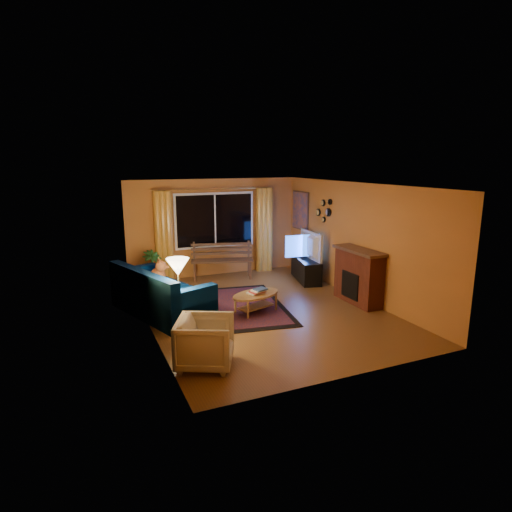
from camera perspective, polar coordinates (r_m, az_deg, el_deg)
name	(u,v)px	position (r m, az deg, el deg)	size (l,w,h in m)	color
floor	(262,310)	(8.74, 0.79, -7.20)	(4.50, 6.00, 0.02)	brown
ceiling	(262,184)	(8.23, 0.84, 9.54)	(4.50, 6.00, 0.02)	white
wall_back	(214,228)	(11.16, -5.56, 3.79)	(4.50, 0.02, 2.50)	#C47936
wall_left	(145,260)	(7.76, -14.58, -0.46)	(0.02, 6.00, 2.50)	#C47936
wall_right	(357,241)	(9.53, 13.31, 2.00)	(0.02, 6.00, 2.50)	#C47936
window	(215,220)	(11.07, -5.48, 4.77)	(2.00, 0.02, 1.30)	black
curtain_rod	(215,189)	(10.95, -5.49, 8.89)	(0.03, 0.03, 3.20)	#BF8C3F
curtain_left	(164,237)	(10.72, -12.21, 2.50)	(0.36, 0.36, 2.24)	gold
curtain_right	(264,230)	(11.54, 1.05, 3.49)	(0.36, 0.36, 2.24)	gold
bench	(222,269)	(10.94, -4.52, -1.80)	(1.56, 0.46, 0.47)	#4A3122
potted_plant	(152,268)	(10.62, -13.70, -1.54)	(0.47, 0.47, 0.84)	#235B1E
sofa	(161,291)	(8.56, -12.54, -4.53)	(1.00, 2.33, 0.94)	#001133
dog	(158,274)	(9.01, -12.93, -2.32)	(0.28, 0.39, 0.43)	brown
armchair	(205,340)	(6.37, -6.77, -11.06)	(0.79, 0.74, 0.81)	beige
floor_lamp	(179,295)	(7.67, -10.24, -5.14)	(0.21, 0.21, 1.28)	#BF8C3F
rug	(241,306)	(8.90, -2.06, -6.68)	(1.74, 2.74, 0.02)	maroon
coffee_table	(256,303)	(8.52, -0.02, -6.26)	(1.07, 1.07, 0.39)	#B28447
tv_console	(306,269)	(10.81, 6.69, -1.79)	(0.44, 1.32, 0.55)	black
television	(307,245)	(10.68, 6.77, 1.41)	(1.18, 0.16, 0.68)	black
fireplace	(359,277)	(9.25, 13.52, -2.79)	(0.40, 1.20, 1.10)	maroon
mirror_cluster	(324,209)	(10.48, 8.99, 6.16)	(0.06, 0.60, 0.56)	black
painting	(300,211)	(11.48, 5.93, 6.05)	(0.04, 0.76, 0.96)	orange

